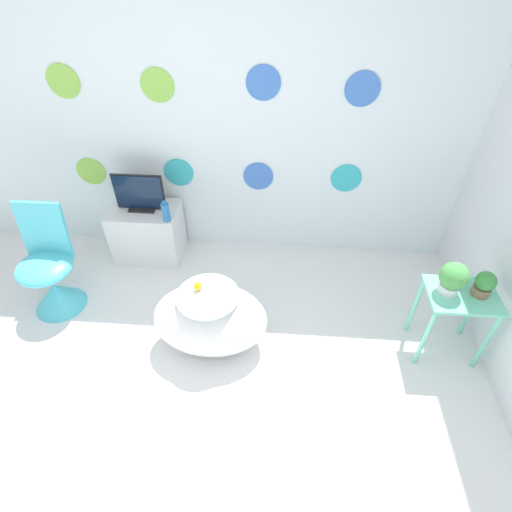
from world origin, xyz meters
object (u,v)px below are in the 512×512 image
(tv, at_px, (139,194))
(potted_plant_right, at_px, (485,284))
(chair, at_px, (52,280))
(vase, at_px, (166,212))
(potted_plant_left, at_px, (453,278))
(bathtub, at_px, (210,319))

(tv, bearing_deg, potted_plant_right, -19.26)
(potted_plant_right, bearing_deg, chair, 176.23)
(tv, distance_m, potted_plant_right, 2.68)
(tv, relative_size, vase, 2.30)
(tv, distance_m, potted_plant_left, 2.49)
(potted_plant_left, bearing_deg, chair, 176.05)
(bathtub, xyz_separation_m, vase, (-0.48, 0.83, 0.33))
(vase, distance_m, potted_plant_left, 2.20)
(chair, bearing_deg, potted_plant_left, -3.95)
(potted_plant_left, bearing_deg, tv, 159.28)
(potted_plant_left, distance_m, potted_plant_right, 0.21)
(vase, relative_size, potted_plant_right, 1.02)
(chair, relative_size, potted_plant_left, 3.80)
(vase, height_order, potted_plant_left, potted_plant_left)
(vase, bearing_deg, potted_plant_left, -19.58)
(bathtub, height_order, potted_plant_left, potted_plant_left)
(chair, relative_size, potted_plant_right, 4.88)
(bathtub, distance_m, vase, 1.02)
(chair, xyz_separation_m, vase, (0.83, 0.54, 0.32))
(potted_plant_right, bearing_deg, vase, 161.97)
(tv, height_order, potted_plant_right, tv)
(tv, height_order, potted_plant_left, tv)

